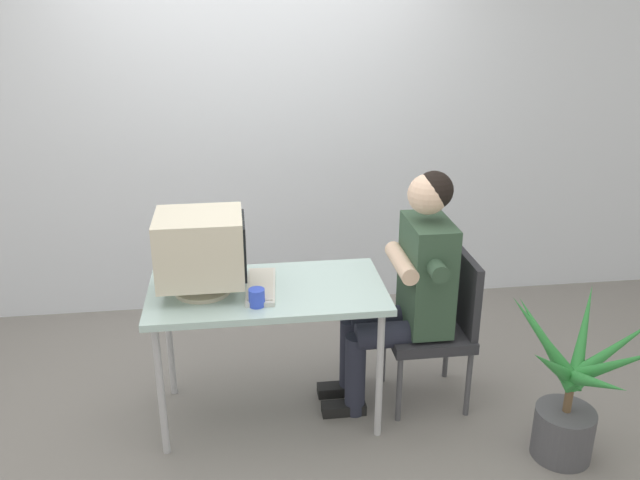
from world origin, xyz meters
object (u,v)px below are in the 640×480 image
object	(u,v)px
person_seated	(410,283)
desk_mug	(257,297)
crt_monitor	(201,249)
keyboard	(261,286)
potted_plant	(570,393)
desk	(267,300)
office_chair	(439,321)

from	to	relation	value
person_seated	desk_mug	size ratio (longest dim) A/B	14.91
crt_monitor	keyboard	bearing A→B (deg)	-0.54
person_seated	potted_plant	size ratio (longest dim) A/B	1.52
desk_mug	desk	bearing A→B (deg)	72.23
office_chair	crt_monitor	bearing A→B (deg)	-178.38
desk	keyboard	size ratio (longest dim) A/B	2.82
crt_monitor	office_chair	bearing A→B (deg)	1.62
person_seated	desk	bearing A→B (deg)	-177.47
desk	crt_monitor	world-z (taller)	crt_monitor
person_seated	potted_plant	world-z (taller)	person_seated
office_chair	person_seated	world-z (taller)	person_seated
crt_monitor	desk	bearing A→B (deg)	0.34
desk	crt_monitor	size ratio (longest dim) A/B	2.78
crt_monitor	person_seated	world-z (taller)	person_seated
keyboard	desk_mug	world-z (taller)	desk_mug
person_seated	desk_mug	xyz separation A→B (m)	(-0.81, -0.22, 0.07)
keyboard	potted_plant	size ratio (longest dim) A/B	0.49
desk_mug	person_seated	bearing A→B (deg)	14.96
desk	person_seated	xyz separation A→B (m)	(0.75, 0.03, 0.03)
crt_monitor	desk_mug	xyz separation A→B (m)	(0.26, -0.18, -0.19)
crt_monitor	keyboard	size ratio (longest dim) A/B	1.01
desk	office_chair	world-z (taller)	office_chair
desk	person_seated	bearing A→B (deg)	2.53
desk	person_seated	distance (m)	0.75
keyboard	desk_mug	xyz separation A→B (m)	(-0.03, -0.18, 0.03)
crt_monitor	office_chair	size ratio (longest dim) A/B	0.50
office_chair	person_seated	xyz separation A→B (m)	(-0.18, -0.00, 0.24)
desk_mug	keyboard	bearing A→B (deg)	81.00
keyboard	person_seated	distance (m)	0.78
crt_monitor	potted_plant	world-z (taller)	crt_monitor
person_seated	potted_plant	distance (m)	0.94
keyboard	person_seated	world-z (taller)	person_seated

